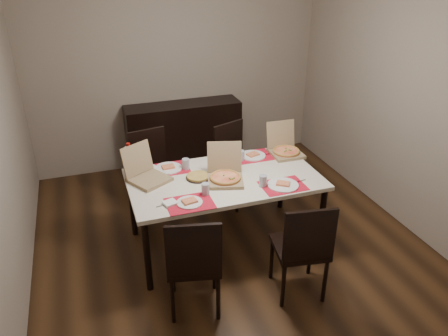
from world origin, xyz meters
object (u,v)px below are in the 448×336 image
at_px(chair_near_left, 194,261).
at_px(chair_near_right, 303,247).
at_px(dining_table, 224,184).
at_px(chair_far_left, 152,168).
at_px(dip_bowl, 230,164).
at_px(sideboard, 184,136).
at_px(pizza_box_center, 225,175).
at_px(chair_far_right, 235,160).
at_px(soda_bottle, 130,161).

distance_m(chair_near_left, chair_near_right, 0.90).
height_order(dining_table, chair_far_left, chair_far_left).
distance_m(dining_table, dip_bowl, 0.27).
bearing_deg(chair_near_left, dining_table, 57.21).
distance_m(chair_near_right, chair_far_left, 2.03).
bearing_deg(chair_near_right, dining_table, 111.57).
relative_size(sideboard, chair_far_left, 1.61).
xyz_separation_m(dining_table, chair_near_left, (-0.53, -0.82, -0.17)).
bearing_deg(chair_near_left, chair_near_right, -6.85).
distance_m(sideboard, pizza_box_center, 1.91).
height_order(chair_far_right, dip_bowl, chair_far_right).
bearing_deg(chair_near_right, pizza_box_center, 113.18).
relative_size(chair_far_left, chair_far_right, 1.00).
height_order(sideboard, dining_table, sideboard).
height_order(sideboard, chair_far_left, chair_far_left).
bearing_deg(dining_table, chair_far_left, 121.14).
xyz_separation_m(chair_far_left, pizza_box_center, (0.53, -0.95, 0.29)).
relative_size(chair_near_right, chair_far_right, 1.00).
height_order(sideboard, chair_far_right, chair_far_right).
height_order(sideboard, chair_near_right, chair_near_right).
relative_size(chair_far_left, soda_bottle, 2.87).
bearing_deg(pizza_box_center, sideboard, 88.14).
distance_m(chair_near_left, pizza_box_center, 0.97).
distance_m(chair_far_left, soda_bottle, 0.71).
distance_m(chair_near_right, soda_bottle, 1.79).
height_order(chair_far_left, dip_bowl, chair_far_left).
height_order(dining_table, chair_near_right, chair_near_right).
bearing_deg(chair_far_right, chair_near_left, -119.88).
height_order(chair_near_right, chair_far_left, same).
bearing_deg(sideboard, chair_near_right, -83.51).
bearing_deg(dip_bowl, chair_far_left, 134.82).
relative_size(dining_table, soda_bottle, 5.56).
relative_size(dining_table, pizza_box_center, 4.12).
xyz_separation_m(sideboard, dining_table, (-0.05, -1.82, 0.23)).
xyz_separation_m(sideboard, pizza_box_center, (-0.06, -1.88, 0.35)).
bearing_deg(chair_near_left, sideboard, 77.58).
distance_m(dining_table, chair_far_left, 1.06).
bearing_deg(pizza_box_center, chair_far_left, 119.33).
height_order(chair_near_left, soda_bottle, soda_bottle).
height_order(chair_near_left, dip_bowl, chair_near_left).
bearing_deg(dip_bowl, chair_near_right, -78.58).
bearing_deg(sideboard, pizza_box_center, -91.86).
height_order(chair_near_right, dip_bowl, chair_near_right).
bearing_deg(dip_bowl, pizza_box_center, -118.31).
xyz_separation_m(chair_near_left, soda_bottle, (-0.30, 1.18, 0.38)).
bearing_deg(chair_near_right, chair_near_left, 173.15).
xyz_separation_m(chair_far_left, dip_bowl, (0.68, -0.68, 0.26)).
distance_m(chair_near_left, chair_far_left, 1.71).
relative_size(chair_near_left, soda_bottle, 2.87).
relative_size(sideboard, chair_near_left, 1.61).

